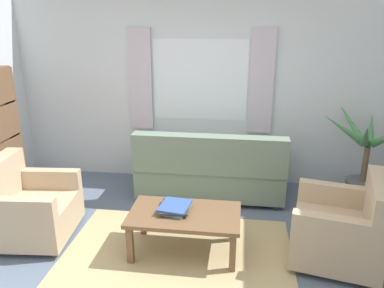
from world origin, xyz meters
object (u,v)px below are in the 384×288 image
object	(u,v)px
couch	(210,170)
armchair_right	(344,228)
coffee_table	(185,218)
potted_plant	(363,167)
armchair_left	(27,207)
book_stack_on_table	(175,207)

from	to	relation	value
couch	armchair_right	size ratio (longest dim) A/B	1.91
coffee_table	potted_plant	world-z (taller)	potted_plant
coffee_table	potted_plant	bearing A→B (deg)	33.64
armchair_left	potted_plant	bearing A→B (deg)	-75.63
potted_plant	armchair_left	bearing A→B (deg)	-160.63
book_stack_on_table	potted_plant	bearing A→B (deg)	31.63
coffee_table	book_stack_on_table	xyz separation A→B (m)	(-0.10, 0.04, 0.09)
couch	coffee_table	distance (m)	1.31
armchair_right	book_stack_on_table	distance (m)	1.64
coffee_table	potted_plant	distance (m)	2.48
armchair_right	potted_plant	size ratio (longest dim) A/B	0.81
armchair_right	armchair_left	bearing A→B (deg)	-77.59
book_stack_on_table	potted_plant	world-z (taller)	potted_plant
coffee_table	book_stack_on_table	bearing A→B (deg)	157.05
armchair_right	coffee_table	world-z (taller)	armchair_right
armchair_left	potted_plant	distance (m)	3.99
book_stack_on_table	couch	bearing A→B (deg)	79.09
coffee_table	book_stack_on_table	distance (m)	0.14
couch	book_stack_on_table	bearing A→B (deg)	79.09
armchair_left	armchair_right	distance (m)	3.24
couch	armchair_left	xyz separation A→B (m)	(-1.85, -1.25, -0.01)
couch	armchair_left	bearing A→B (deg)	34.07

